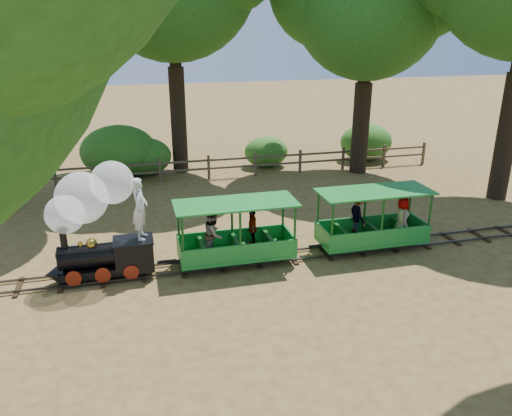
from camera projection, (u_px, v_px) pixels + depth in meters
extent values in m
plane|color=olive|center=(291.00, 257.00, 13.79)|extent=(90.00, 90.00, 0.00)
cube|color=#3F3D3A|center=(295.00, 260.00, 13.50)|extent=(22.00, 0.05, 0.05)
cube|color=#3F3D3A|center=(288.00, 251.00, 14.04)|extent=(22.00, 0.05, 0.05)
cube|color=#382314|center=(291.00, 257.00, 13.79)|extent=(0.12, 1.00, 0.05)
cube|color=#382314|center=(104.00, 278.00, 12.63)|extent=(0.12, 1.00, 0.05)
cube|color=#382314|center=(450.00, 239.00, 14.94)|extent=(0.12, 1.00, 0.05)
cube|color=black|center=(108.00, 268.00, 12.57)|extent=(2.30, 0.73, 0.19)
cylinder|color=black|center=(91.00, 256.00, 12.35)|extent=(1.47, 0.59, 0.59)
cylinder|color=black|center=(63.00, 239.00, 12.04)|extent=(0.17, 0.17, 0.46)
sphere|color=#B18D2A|center=(92.00, 244.00, 12.25)|extent=(0.27, 0.27, 0.27)
cylinder|color=#B18D2A|center=(80.00, 244.00, 12.19)|extent=(0.10, 0.10, 0.10)
cube|color=black|center=(134.00, 251.00, 12.59)|extent=(0.94, 0.73, 0.58)
cube|color=black|center=(133.00, 240.00, 12.49)|extent=(0.99, 0.80, 0.04)
cone|color=black|center=(55.00, 274.00, 12.29)|extent=(0.47, 0.67, 0.67)
cylinder|color=#B18D2A|center=(58.00, 255.00, 12.14)|extent=(0.10, 0.15, 0.15)
cylinder|color=maroon|center=(74.00, 278.00, 12.04)|extent=(0.38, 0.06, 0.38)
cylinder|color=maroon|center=(76.00, 265.00, 12.73)|extent=(0.38, 0.06, 0.38)
cylinder|color=maroon|center=(103.00, 275.00, 12.20)|extent=(0.38, 0.06, 0.38)
cylinder|color=maroon|center=(104.00, 262.00, 12.89)|extent=(0.38, 0.06, 0.38)
cylinder|color=maroon|center=(131.00, 272.00, 12.36)|extent=(0.38, 0.06, 0.38)
cylinder|color=maroon|center=(131.00, 259.00, 13.04)|extent=(0.38, 0.06, 0.38)
sphere|color=white|center=(65.00, 214.00, 11.90)|extent=(0.94, 0.94, 0.94)
sphere|color=white|center=(82.00, 198.00, 11.92)|extent=(1.26, 1.26, 1.26)
sphere|color=white|center=(112.00, 182.00, 12.02)|extent=(1.05, 1.05, 1.05)
imported|color=silver|center=(140.00, 208.00, 12.30)|extent=(0.48, 0.64, 1.58)
cube|color=#1D882F|center=(236.00, 254.00, 13.33)|extent=(3.04, 1.16, 0.09)
cube|color=#124F17|center=(236.00, 257.00, 13.37)|extent=(2.74, 0.45, 0.13)
cube|color=#1D882F|center=(241.00, 253.00, 12.74)|extent=(3.04, 0.05, 0.45)
cube|color=#1D882F|center=(232.00, 237.00, 13.74)|extent=(3.04, 0.05, 0.45)
cube|color=#1D882F|center=(236.00, 203.00, 12.84)|extent=(3.18, 1.30, 0.04)
cylinder|color=#124F17|center=(183.00, 242.00, 12.27)|extent=(0.06, 0.06, 1.43)
cylinder|color=#124F17|center=(178.00, 227.00, 13.23)|extent=(0.06, 0.06, 1.43)
cylinder|color=#124F17|center=(295.00, 231.00, 12.94)|extent=(0.06, 0.06, 1.43)
cylinder|color=#124F17|center=(283.00, 217.00, 13.90)|extent=(0.06, 0.06, 1.43)
cube|color=#124F17|center=(202.00, 250.00, 13.05)|extent=(0.11, 0.98, 0.36)
cube|color=#124F17|center=(236.00, 246.00, 13.26)|extent=(0.11, 0.98, 0.36)
cube|color=#124F17|center=(269.00, 243.00, 13.47)|extent=(0.11, 0.98, 0.36)
cylinder|color=black|center=(202.00, 265.00, 12.86)|extent=(0.25, 0.05, 0.25)
cylinder|color=black|center=(199.00, 255.00, 13.41)|extent=(0.25, 0.05, 0.25)
cylinder|color=black|center=(274.00, 257.00, 13.31)|extent=(0.25, 0.05, 0.25)
cylinder|color=black|center=(268.00, 248.00, 13.86)|extent=(0.25, 0.05, 0.25)
imported|color=gray|center=(214.00, 234.00, 12.82)|extent=(0.69, 0.77, 1.29)
imported|color=gray|center=(252.00, 228.00, 13.50)|extent=(0.38, 0.68, 1.09)
cube|color=#1D882F|center=(371.00, 239.00, 14.24)|extent=(3.04, 1.16, 0.09)
cube|color=#124F17|center=(371.00, 242.00, 14.28)|extent=(2.74, 0.45, 0.13)
cube|color=#1D882F|center=(381.00, 238.00, 13.66)|extent=(3.04, 0.05, 0.45)
cube|color=#1D882F|center=(363.00, 223.00, 14.65)|extent=(3.04, 0.05, 0.45)
cube|color=#1D882F|center=(375.00, 191.00, 13.75)|extent=(3.18, 1.30, 0.04)
cylinder|color=#124F17|center=(332.00, 227.00, 13.18)|extent=(0.06, 0.06, 1.43)
cylinder|color=#124F17|center=(318.00, 214.00, 14.14)|extent=(0.06, 0.06, 1.43)
cylinder|color=#124F17|center=(429.00, 218.00, 13.85)|extent=(0.06, 0.06, 1.43)
cylinder|color=#124F17|center=(409.00, 205.00, 14.81)|extent=(0.06, 0.06, 1.43)
cube|color=#124F17|center=(342.00, 235.00, 13.96)|extent=(0.11, 0.98, 0.36)
cube|color=#124F17|center=(372.00, 232.00, 14.17)|extent=(0.11, 0.98, 0.36)
cube|color=#124F17|center=(401.00, 229.00, 14.38)|extent=(0.11, 0.98, 0.36)
cylinder|color=black|center=(344.00, 249.00, 13.77)|extent=(0.25, 0.05, 0.25)
cylinder|color=black|center=(335.00, 241.00, 14.32)|extent=(0.25, 0.05, 0.25)
cylinder|color=black|center=(407.00, 242.00, 14.22)|extent=(0.25, 0.05, 0.25)
cylinder|color=black|center=(396.00, 234.00, 14.77)|extent=(0.25, 0.05, 0.25)
imported|color=gray|center=(358.00, 214.00, 14.22)|extent=(0.49, 0.83, 1.27)
imported|color=gray|center=(402.00, 218.00, 14.04)|extent=(0.48, 0.65, 1.21)
cylinder|color=#2D2116|center=(179.00, 121.00, 21.21)|extent=(0.66, 0.66, 4.44)
cylinder|color=#2D2116|center=(174.00, 34.00, 20.01)|extent=(0.50, 0.50, 2.54)
cylinder|color=#2D2116|center=(361.00, 129.00, 21.23)|extent=(0.72, 0.72, 3.80)
cylinder|color=#2D2116|center=(366.00, 55.00, 20.20)|extent=(0.54, 0.54, 2.17)
sphere|color=#215019|center=(370.00, 3.00, 19.52)|extent=(6.01, 6.01, 6.01)
cylinder|color=#2D2116|center=(506.00, 138.00, 17.82)|extent=(0.68, 0.68, 4.53)
cube|color=brown|center=(55.00, 178.00, 19.28)|extent=(0.10, 0.10, 1.00)
cube|color=brown|center=(109.00, 174.00, 19.74)|extent=(0.10, 0.10, 1.00)
cube|color=brown|center=(160.00, 171.00, 20.21)|extent=(0.10, 0.10, 1.00)
cube|color=brown|center=(209.00, 167.00, 20.67)|extent=(0.10, 0.10, 1.00)
cube|color=brown|center=(255.00, 164.00, 21.13)|extent=(0.10, 0.10, 1.00)
cube|color=brown|center=(300.00, 161.00, 21.59)|extent=(0.10, 0.10, 1.00)
cube|color=brown|center=(343.00, 158.00, 22.06)|extent=(0.10, 0.10, 1.00)
cube|color=brown|center=(384.00, 156.00, 22.52)|extent=(0.10, 0.10, 1.00)
cube|color=brown|center=(423.00, 153.00, 22.98)|extent=(0.10, 0.10, 1.00)
cube|color=brown|center=(232.00, 159.00, 20.80)|extent=(18.00, 0.06, 0.08)
cube|color=brown|center=(232.00, 167.00, 20.92)|extent=(18.00, 0.06, 0.08)
ellipsoid|color=#2D6B1E|center=(144.00, 157.00, 21.16)|extent=(2.31, 1.78, 1.60)
ellipsoid|color=#2D6B1E|center=(119.00, 151.00, 20.82)|extent=(3.15, 2.43, 2.18)
ellipsoid|color=#2D6B1E|center=(266.00, 152.00, 22.44)|extent=(1.98, 1.52, 1.37)
ellipsoid|color=#2D6B1E|center=(366.00, 142.00, 23.51)|extent=(2.50, 1.92, 1.73)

